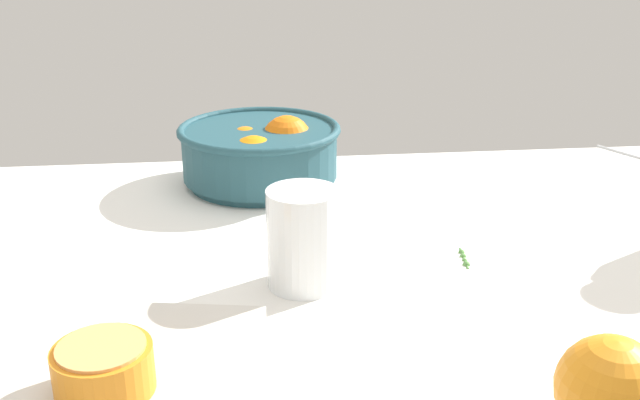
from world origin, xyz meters
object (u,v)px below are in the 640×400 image
object	(u,v)px
orange_half_0	(103,368)
loose_orange_1	(611,389)
cutting_board	(78,373)
fruit_bowl	(260,151)
juice_glass	(303,245)

from	to	relation	value
orange_half_0	loose_orange_1	bearing A→B (deg)	-11.87
cutting_board	loose_orange_1	world-z (taller)	loose_orange_1
fruit_bowl	juice_glass	distance (cm)	35.19
fruit_bowl	cutting_board	bearing A→B (deg)	-109.54
juice_glass	loose_orange_1	bearing A→B (deg)	-52.62
juice_glass	cutting_board	size ratio (longest dim) A/B	0.37
loose_orange_1	fruit_bowl	bearing A→B (deg)	111.98
juice_glass	loose_orange_1	distance (cm)	36.21
cutting_board	juice_glass	bearing A→B (deg)	36.63
juice_glass	orange_half_0	xyz separation A→B (cm)	(-18.82, -20.20, -1.36)
orange_half_0	loose_orange_1	world-z (taller)	loose_orange_1
fruit_bowl	juice_glass	world-z (taller)	juice_glass
cutting_board	loose_orange_1	bearing A→B (deg)	-15.80
fruit_bowl	loose_orange_1	bearing A→B (deg)	-68.02
fruit_bowl	loose_orange_1	world-z (taller)	fruit_bowl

